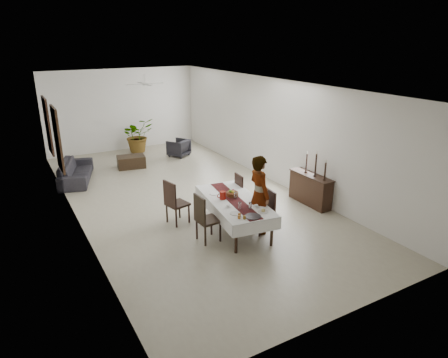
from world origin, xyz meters
TOP-DOWN VIEW (x-y plane):
  - floor at (0.00, 0.00)m, footprint 6.00×12.00m
  - ceiling at (0.00, 0.00)m, footprint 6.00×12.00m
  - wall_back at (0.00, 6.00)m, footprint 6.00×0.02m
  - wall_front at (0.00, -6.00)m, footprint 6.00×0.02m
  - wall_left at (-3.00, 0.00)m, footprint 0.02×12.00m
  - wall_right at (3.00, 0.00)m, footprint 0.02×12.00m
  - dining_table_top at (0.20, -2.35)m, footprint 1.28×2.42m
  - table_leg_fl at (-0.37, -3.37)m, footprint 0.08×0.08m
  - table_leg_fr at (0.47, -3.49)m, footprint 0.08×0.08m
  - table_leg_bl at (-0.07, -1.20)m, footprint 0.08×0.08m
  - table_leg_br at (0.77, -1.32)m, footprint 0.08×0.08m
  - tablecloth_top at (0.20, -2.35)m, footprint 1.47×2.62m
  - tablecloth_drape_left at (-0.36, -2.27)m, footprint 0.35×2.46m
  - tablecloth_drape_right at (0.76, -2.42)m, footprint 0.35×2.46m
  - tablecloth_drape_near at (0.03, -3.57)m, footprint 1.13×0.17m
  - tablecloth_drape_far at (0.37, -1.12)m, footprint 1.13×0.17m
  - table_runner at (0.20, -2.35)m, footprint 0.67×2.43m
  - red_pitcher at (-0.02, -2.17)m, footprint 0.16×0.16m
  - pitcher_handle at (-0.10, -2.16)m, footprint 0.12×0.04m
  - wine_glass_near at (0.23, -2.98)m, footprint 0.07×0.07m
  - wine_glass_mid at (0.03, -2.86)m, footprint 0.07×0.07m
  - wine_glass_far at (0.25, -2.30)m, footprint 0.07×0.07m
  - teacup_right at (0.41, -2.96)m, footprint 0.09×0.09m
  - saucer_right at (0.41, -2.96)m, footprint 0.14×0.14m
  - teacup_left at (-0.13, -2.64)m, footprint 0.09×0.09m
  - saucer_left at (-0.13, -2.64)m, footprint 0.14×0.14m
  - plate_near_right at (0.39, -3.25)m, footprint 0.23×0.23m
  - bread_near_right at (0.39, -3.25)m, footprint 0.09×0.09m
  - plate_near_left at (-0.19, -3.02)m, footprint 0.23×0.23m
  - plate_far_left at (-0.03, -1.78)m, footprint 0.23×0.23m
  - serving_tray at (0.06, -3.35)m, footprint 0.35×0.35m
  - jam_jar_a at (-0.15, -3.35)m, footprint 0.06×0.06m
  - jam_jar_b at (-0.24, -3.28)m, footprint 0.06×0.06m
  - jam_jar_c at (-0.18, -3.19)m, footprint 0.06×0.06m
  - fruit_basket at (0.28, -2.11)m, footprint 0.29×0.29m
  - fruit_red at (0.31, -2.10)m, footprint 0.09×0.09m
  - fruit_green at (0.25, -2.08)m, footprint 0.08×0.08m
  - fruit_yellow at (0.27, -2.16)m, footprint 0.08×0.08m
  - chair_right_near_seat at (0.68, -2.84)m, footprint 0.46×0.46m
  - chair_right_near_leg_fl at (0.84, -3.03)m, footprint 0.05×0.05m
  - chair_right_near_leg_fr at (0.87, -2.68)m, footprint 0.05×0.05m
  - chair_right_near_leg_bl at (0.49, -3.01)m, footprint 0.05×0.05m
  - chair_right_near_leg_br at (0.52, -2.65)m, footprint 0.05×0.05m
  - chair_right_near_back at (0.87, -2.86)m, footprint 0.07×0.43m
  - chair_right_far_seat at (0.60, -1.55)m, footprint 0.46×0.46m
  - chair_right_far_leg_fl at (0.77, -1.74)m, footprint 0.05×0.05m
  - chair_right_far_leg_fr at (0.79, -1.39)m, footprint 0.05×0.05m
  - chair_right_far_leg_bl at (0.42, -1.72)m, footprint 0.05×0.05m
  - chair_right_far_leg_br at (0.44, -1.36)m, footprint 0.05×0.05m
  - chair_right_far_back at (0.80, -1.57)m, footprint 0.07×0.43m
  - chair_left_near_seat at (-0.62, -2.58)m, footprint 0.50×0.50m
  - chair_left_near_leg_fl at (-0.82, -2.40)m, footprint 0.05×0.05m
  - chair_left_near_leg_fr at (-0.80, -2.79)m, footprint 0.05×0.05m
  - chair_left_near_leg_bl at (-0.44, -2.38)m, footprint 0.05×0.05m
  - chair_left_near_leg_br at (-0.42, -2.77)m, footprint 0.05×0.05m
  - chair_left_near_back at (-0.83, -2.60)m, footprint 0.07×0.47m
  - chair_left_far_seat at (-0.85, -1.40)m, footprint 0.57×0.57m
  - chair_left_far_leg_fl at (-1.09, -1.25)m, footprint 0.06×0.06m
  - chair_left_far_leg_fr at (-1.00, -1.63)m, footprint 0.06×0.06m
  - chair_left_far_leg_bl at (-0.71, -1.17)m, footprint 0.06×0.06m
  - chair_left_far_leg_br at (-0.62, -1.54)m, footprint 0.06×0.06m
  - chair_left_far_back at (-1.06, -1.45)m, footprint 0.15×0.47m
  - woman at (0.61, -2.77)m, footprint 0.49×0.71m
  - sideboard_body at (2.78, -2.09)m, footprint 0.36×1.36m
  - sideboard_top at (2.78, -2.09)m, footprint 0.40×1.41m
  - candlestick_near_base at (2.78, -2.59)m, footprint 0.09×0.09m
  - candlestick_near_shaft at (2.78, -2.59)m, footprint 0.05×0.05m
  - candlestick_near_candle at (2.78, -2.59)m, footprint 0.03×0.03m
  - candlestick_mid_base at (2.78, -2.23)m, footprint 0.09×0.09m
  - candlestick_mid_shaft at (2.78, -2.23)m, footprint 0.05×0.05m
  - candlestick_mid_candle at (2.78, -2.23)m, footprint 0.03×0.03m
  - candlestick_far_base at (2.78, -1.87)m, footprint 0.09×0.09m
  - candlestick_far_shaft at (2.78, -1.87)m, footprint 0.05×0.05m
  - candlestick_far_candle at (2.78, -1.87)m, footprint 0.03×0.03m
  - sofa at (-2.46, 3.02)m, footprint 1.46×2.32m
  - armchair at (1.50, 3.97)m, footprint 0.97×0.98m
  - coffee_table at (-0.52, 3.48)m, footprint 1.03×0.77m
  - potted_plant at (0.35, 5.35)m, footprint 1.39×1.26m
  - mirror_frame_near at (-2.96, 2.20)m, footprint 0.06×1.05m
  - mirror_glass_near at (-2.92, 2.20)m, footprint 0.01×0.90m
  - mirror_frame_far at (-2.96, 4.30)m, footprint 0.06×1.05m
  - mirror_glass_far at (-2.92, 4.30)m, footprint 0.01×0.90m
  - fan_rod at (0.00, 3.00)m, footprint 0.04×0.04m
  - fan_hub at (0.00, 3.00)m, footprint 0.16×0.16m
  - fan_blade_n at (0.00, 3.35)m, footprint 0.10×0.55m
  - fan_blade_s at (0.00, 2.65)m, footprint 0.10×0.55m
  - fan_blade_e at (0.35, 3.00)m, footprint 0.55×0.10m
  - fan_blade_w at (-0.35, 3.00)m, footprint 0.55×0.10m

SIDE VIEW (x-z plane):
  - floor at x=0.00m, z-range 0.00..0.00m
  - coffee_table at x=-0.52m, z-range 0.00..0.42m
  - chair_right_near_leg_fl at x=0.84m, z-range 0.00..0.43m
  - chair_right_near_leg_fr at x=0.87m, z-range 0.00..0.43m
  - chair_right_near_leg_bl at x=0.49m, z-range 0.00..0.43m
  - chair_right_near_leg_br at x=0.52m, z-range 0.00..0.43m
  - chair_right_far_leg_fl at x=0.77m, z-range 0.00..0.43m
  - chair_right_far_leg_fr at x=0.79m, z-range 0.00..0.43m
  - chair_right_far_leg_bl at x=0.42m, z-range 0.00..0.43m
  - chair_right_far_leg_br at x=0.44m, z-range 0.00..0.43m
  - chair_left_near_leg_fl at x=-0.82m, z-range 0.00..0.47m
  - chair_left_near_leg_fr at x=-0.80m, z-range 0.00..0.47m
  - chair_left_near_leg_bl at x=-0.44m, z-range 0.00..0.47m
  - chair_left_near_leg_br at x=-0.42m, z-range 0.00..0.47m
  - chair_left_far_leg_fl at x=-1.09m, z-range 0.00..0.47m
  - chair_left_far_leg_fr at x=-1.00m, z-range 0.00..0.47m
  - chair_left_far_leg_bl at x=-0.71m, z-range 0.00..0.47m
  - chair_left_far_leg_br at x=-0.62m, z-range 0.00..0.47m
  - sofa at x=-2.46m, z-range 0.00..0.63m
  - armchair at x=1.50m, z-range 0.00..0.65m
  - table_leg_fl at x=-0.37m, z-range 0.00..0.67m
  - table_leg_fr at x=0.47m, z-range 0.00..0.67m
  - table_leg_bl at x=-0.07m, z-range 0.00..0.67m
  - table_leg_br at x=0.77m, z-range 0.00..0.67m
  - sideboard_body at x=2.78m, z-range 0.00..0.81m
  - chair_right_near_seat at x=0.68m, z-range 0.43..0.47m
  - chair_right_far_seat at x=0.60m, z-range 0.43..0.48m
  - chair_left_near_seat at x=-0.62m, z-range 0.47..0.52m
  - chair_left_far_seat at x=-0.85m, z-range 0.47..0.52m
  - tablecloth_drape_left at x=-0.36m, z-range 0.44..0.73m
  - tablecloth_drape_right at x=0.76m, z-range 0.44..0.73m
  - tablecloth_drape_near at x=0.03m, z-range 0.44..0.73m
  - tablecloth_drape_far at x=0.37m, z-range 0.44..0.73m
  - potted_plant at x=0.35m, z-range 0.00..1.35m
  - dining_table_top at x=0.20m, z-range 0.67..0.72m
  - tablecloth_top at x=0.20m, z-range 0.72..0.73m
  - table_runner at x=0.20m, z-range 0.73..0.74m
  - saucer_right at x=0.41m, z-range 0.73..0.75m
  - saucer_left at x=-0.13m, z-range 0.73..0.75m
  - plate_near_right at x=0.39m, z-range 0.73..0.75m
  - plate_near_left at x=-0.19m, z-range 0.73..0.75m
  - plate_far_left at x=-0.03m, z-range 0.73..0.75m
  - serving_tray at x=0.06m, z-range 0.73..0.75m
  - chair_right_near_back at x=0.87m, z-range 0.47..1.02m
  - chair_right_far_back at x=0.80m, z-range 0.47..1.02m
  - teacup_right at x=0.41m, z-range 0.73..0.79m
  - teacup_left at x=-0.13m, z-range 0.73..0.79m
  - bread_near_right at x=0.39m, z-range 0.72..0.81m
  - jam_jar_a at x=-0.15m, z-range 0.73..0.81m
  - jam_jar_b at x=-0.24m, z-range 0.73..0.81m
  - jam_jar_c at x=-0.18m, z-range 0.73..0.81m
  - fruit_basket at x=0.28m, z-range 0.73..0.83m
  - wine_glass_near at x=0.23m, z-range 0.73..0.90m
  - wine_glass_mid at x=0.03m, z-range 0.73..0.90m
  - wine_glass_far at x=0.25m, z-range 0.73..0.90m
  - chair_left_near_back at x=-0.83m, z-range 0.52..1.12m
  - chair_left_far_back at x=-1.06m, z-range 0.52..1.12m
  - sideboard_top at x=2.78m, z-range 0.81..0.84m
  - red_pitcher at x=-0.02m, z-range 0.73..0.93m
  - pitcher_handle at x=-0.10m, z-range 0.77..0.89m
  - fruit_red at x=0.31m, z-range 0.81..0.90m
  - fruit_green at x=0.25m, z-range 0.82..0.89m
  - fruit_yellow at x=0.27m, z-range 0.81..0.89m
  - candlestick_near_base at x=2.78m, z-range 0.84..0.87m
  - candlestick_mid_base at x=2.78m, z-range 0.84..0.87m
  - candlestick_far_base at x=2.78m, z-range 0.84..0.87m
  - woman at x=0.61m, z-range 0.00..1.86m
  - candlestick_near_shaft at x=2.78m, z-range 0.87..1.32m
  - candlestick_far_shaft at x=2.78m, z-range 0.87..1.37m
  - candlestick_mid_shaft at x=2.78m, z-range 0.87..1.46m
  - candlestick_near_candle at x=2.78m, z-range 1.32..1.39m
  - candlestick_far_candle at x=2.78m, z-range 1.37..1.44m
  - candlestick_mid_candle at x=2.78m, z-range 1.46..1.53m
  - wall_back at x=0.00m, z-range 0.00..3.20m
  - wall_front at x=0.00m, z-range 0.00..3.20m
  - wall_left at x=-3.00m, z-range 0.00..3.20m
  - wall_right at x=3.00m, z-range 0.00..3.20m
  - mirror_frame_near at x=-2.96m, z-range 0.67..2.53m
  - mirror_glass_near at x=-2.92m, z-range 0.75..2.45m
  - mirror_frame_far at x=-2.96m, z-range 0.67..2.53m
  - mirror_glass_far at x=-2.92m, z-range 0.75..2.45m
  - fan_hub at x=0.00m, z-range 2.86..2.94m
  - fan_blade_n at x=0.00m, z-range 2.89..2.91m
  - fan_blade_s at x=0.00m, z-range 2.89..2.91m
  - fan_blade_e at x=0.35m, z-range 2.89..2.91m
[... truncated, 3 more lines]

